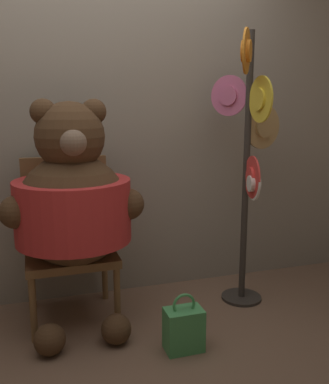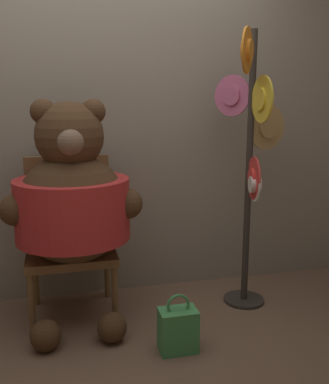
{
  "view_description": "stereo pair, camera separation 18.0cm",
  "coord_description": "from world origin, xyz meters",
  "px_view_note": "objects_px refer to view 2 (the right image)",
  "views": [
    {
      "loc": [
        -0.4,
        -2.27,
        1.36
      ],
      "look_at": [
        0.41,
        0.26,
        0.81
      ],
      "focal_mm": 40.0,
      "sensor_mm": 36.0,
      "label": 1
    },
    {
      "loc": [
        -0.22,
        -2.32,
        1.36
      ],
      "look_at": [
        0.41,
        0.26,
        0.81
      ],
      "focal_mm": 40.0,
      "sensor_mm": 36.0,
      "label": 2
    }
  ],
  "objects_px": {
    "hat_display_rack": "(252,153)",
    "handbag_on_ground": "(178,329)",
    "chair": "(70,233)",
    "teddy_bear": "(72,201)"
  },
  "relations": [
    {
      "from": "hat_display_rack",
      "to": "handbag_on_ground",
      "type": "bearing_deg",
      "value": -144.3
    },
    {
      "from": "chair",
      "to": "teddy_bear",
      "type": "distance_m",
      "value": 0.31
    },
    {
      "from": "handbag_on_ground",
      "to": "chair",
      "type": "bearing_deg",
      "value": 130.09
    },
    {
      "from": "teddy_bear",
      "to": "hat_display_rack",
      "type": "xyz_separation_m",
      "value": [
        1.14,
        -0.04,
        0.27
      ]
    },
    {
      "from": "teddy_bear",
      "to": "hat_display_rack",
      "type": "bearing_deg",
      "value": -1.97
    },
    {
      "from": "teddy_bear",
      "to": "handbag_on_ground",
      "type": "xyz_separation_m",
      "value": [
        0.53,
        -0.48,
        -0.66
      ]
    },
    {
      "from": "teddy_bear",
      "to": "handbag_on_ground",
      "type": "distance_m",
      "value": 0.97
    },
    {
      "from": "chair",
      "to": "handbag_on_ground",
      "type": "height_order",
      "value": "chair"
    },
    {
      "from": "hat_display_rack",
      "to": "handbag_on_ground",
      "type": "relative_size",
      "value": 5.37
    },
    {
      "from": "teddy_bear",
      "to": "hat_display_rack",
      "type": "distance_m",
      "value": 1.17
    }
  ]
}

